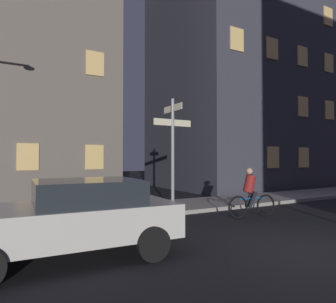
% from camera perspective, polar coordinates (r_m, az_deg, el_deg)
% --- Properties ---
extents(ground_plane, '(80.00, 80.00, 0.00)m').
position_cam_1_polar(ground_plane, '(7.05, 25.32, -16.95)').
color(ground_plane, black).
extents(sidewalk_kerb, '(40.00, 2.61, 0.14)m').
position_cam_1_polar(sidewalk_kerb, '(11.43, 0.20, -10.69)').
color(sidewalk_kerb, gray).
rests_on(sidewalk_kerb, ground_plane).
extents(signpost, '(1.54, 1.28, 3.96)m').
position_cam_1_polar(signpost, '(10.72, 0.91, 1.60)').
color(signpost, gray).
rests_on(signpost, sidewalk_kerb).
extents(car_near_right, '(4.25, 2.22, 1.48)m').
position_cam_1_polar(car_near_right, '(6.18, -17.76, -11.72)').
color(car_near_right, beige).
rests_on(car_near_right, ground_plane).
extents(cyclist, '(1.81, 0.38, 1.61)m').
position_cam_1_polar(cyclist, '(10.10, 15.70, -7.97)').
color(cyclist, black).
rests_on(cyclist, ground_plane).
extents(building_right_block, '(13.06, 8.68, 15.26)m').
position_cam_1_polar(building_right_block, '(23.03, 15.62, 12.98)').
color(building_right_block, '#383842').
rests_on(building_right_block, ground_plane).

